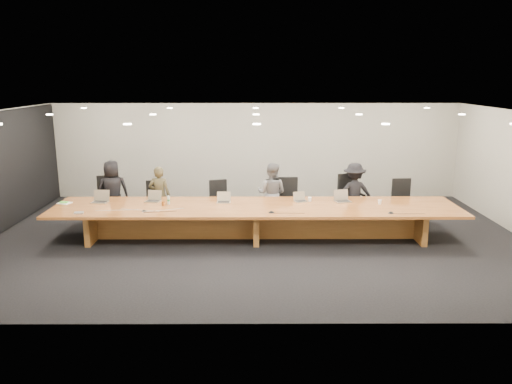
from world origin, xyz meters
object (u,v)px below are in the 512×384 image
Objects in this scene: chair_left at (156,202)px; laptop_e at (343,196)px; person_c at (272,194)px; person_b at (160,195)px; chair_far_left at (108,200)px; laptop_d at (301,197)px; paper_cup_near at (310,199)px; chair_far_right at (404,201)px; amber_mug at (163,203)px; mic_left at (144,211)px; paper_cup_far at (380,202)px; chair_mid_left at (220,201)px; av_box at (79,213)px; laptop_a at (99,197)px; conference_table at (256,216)px; laptop_c at (224,197)px; chair_mid_right at (289,201)px; chair_right at (351,198)px; person_d at (354,193)px; person_a at (113,192)px; laptop_b at (153,196)px; mic_right at (391,213)px; mic_center at (271,212)px.

laptop_e is (4.46, -0.80, 0.35)m from chair_left.
person_b is at bearing 20.33° from person_c.
chair_far_left is 4.76m from laptop_d.
paper_cup_near is at bearing 161.48° from laptop_e.
chair_far_right reaches higher than amber_mug.
paper_cup_far is at bearing 6.61° from mic_left.
av_box is (-2.85, -1.89, 0.23)m from chair_mid_left.
av_box is at bearing -95.05° from laptop_a.
chair_left reaches higher than laptop_a.
laptop_a is (-3.57, 0.31, 0.37)m from conference_table.
laptop_a is at bearing -177.71° from chair_mid_left.
person_c reaches higher than laptop_e.
laptop_d is at bearing 2.72° from laptop_c.
chair_mid_right reaches higher than chair_mid_left.
person_c is 1.81m from laptop_e.
chair_right is at bearing 13.46° from laptop_d.
person_d is 4.64m from amber_mug.
laptop_e is (1.61, -0.81, 0.13)m from person_c.
laptop_d is at bearing -22.09° from chair_left.
chair_mid_right is 0.79× the size of person_b.
laptop_a is (-5.94, -1.02, 0.29)m from chair_right.
person_b reaches higher than paper_cup_near.
mic_left is at bearing 103.77° from person_a.
person_c reaches higher than paper_cup_near.
chair_left is at bearing 168.71° from paper_cup_near.
chair_right is 0.77× the size of person_a.
paper_cup_far is (6.36, -0.15, -0.10)m from laptop_a.
person_a is 6.43m from paper_cup_far.
conference_table is 25.59× the size of laptop_e.
laptop_b is (-0.02, -0.73, 0.16)m from person_b.
conference_table is 24.81× the size of laptop_a.
chair_mid_left is 10.81× the size of paper_cup_near.
chair_mid_right is 3.30m from laptop_b.
chair_mid_left is at bearing 164.69° from chair_right.
person_b reaches higher than laptop_a.
mic_right is (4.91, -0.67, -0.03)m from amber_mug.
conference_table is at bearing -1.18° from av_box.
chair_mid_left is 2.22m from mic_center.
person_a is 1.46m from laptop_b.
chair_far_right is 3.84× the size of laptop_d.
person_d is (5.96, -0.05, -0.03)m from person_a.
paper_cup_near is (3.31, 0.37, 0.00)m from amber_mug.
chair_right reaches higher than laptop_d.
person_a is 15.96× the size of paper_cup_near.
person_a reaches higher than mic_center.
person_c is at bearing 12.92° from av_box.
person_b is at bearing 161.42° from mic_right.
chair_mid_right is 6.20× the size of av_box.
amber_mug is at bearing -169.25° from laptop_c.
laptop_a is (-0.03, -0.97, 0.11)m from person_a.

